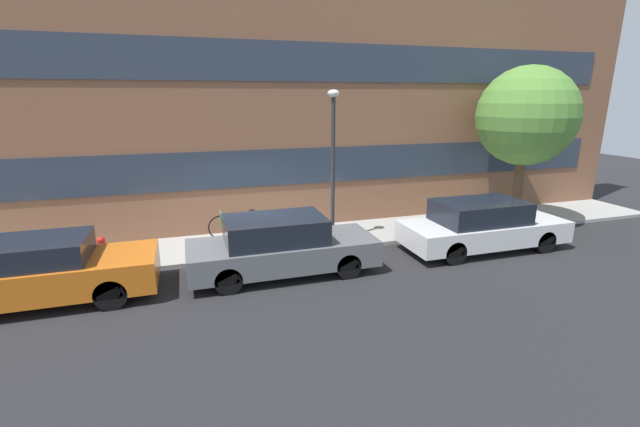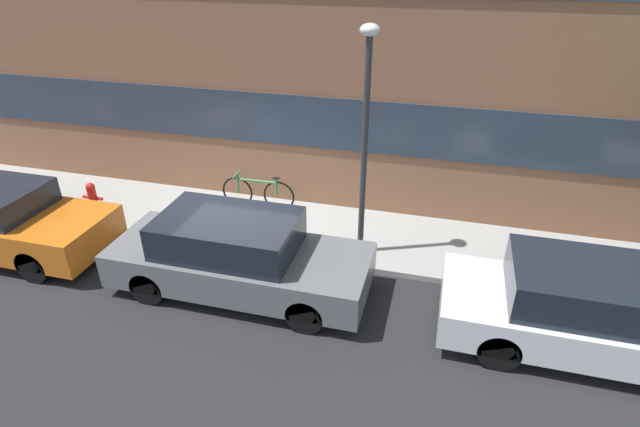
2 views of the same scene
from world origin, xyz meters
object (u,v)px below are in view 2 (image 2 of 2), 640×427
parked_car_grey (237,256)px  lamp_post (366,121)px  parked_car_white (600,312)px  bicycle (258,192)px  fire_hydrant (93,198)px

parked_car_grey → lamp_post: size_ratio=1.06×
lamp_post → parked_car_white: bearing=-22.5°
bicycle → lamp_post: bearing=153.9°
parked_car_grey → parked_car_white: parked_car_grey is taller
parked_car_white → bicycle: 6.88m
parked_car_grey → bicycle: size_ratio=2.63×
fire_hydrant → bicycle: size_ratio=0.43×
fire_hydrant → parked_car_white: bearing=-9.4°
bicycle → lamp_post: 3.54m
parked_car_grey → lamp_post: lamp_post is taller
fire_hydrant → lamp_post: size_ratio=0.17×
parked_car_grey → fire_hydrant: bearing=158.6°
parked_car_white → bicycle: bearing=156.7°
fire_hydrant → bicycle: bicycle is taller
bicycle → lamp_post: lamp_post is taller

